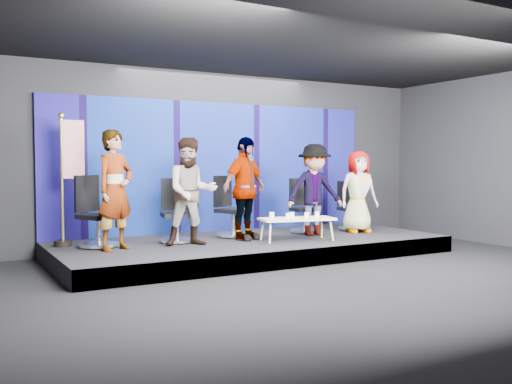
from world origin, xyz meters
TOP-DOWN VIEW (x-y plane):
  - ground at (0.00, 0.00)m, footprint 10.00×10.00m
  - room_walls at (0.00, 0.00)m, footprint 10.02×8.02m
  - riser at (0.00, 2.50)m, footprint 7.00×3.00m
  - backdrop at (0.00, 3.95)m, footprint 7.00×0.08m
  - chair_a at (-2.73, 2.88)m, footprint 0.90×0.90m
  - panelist_a at (-2.53, 2.41)m, footprint 0.83×0.73m
  - chair_b at (-1.36, 2.78)m, footprint 0.74×0.74m
  - panelist_b at (-1.28, 2.28)m, footprint 0.99×0.84m
  - chair_c at (-0.20, 2.96)m, footprint 0.85×0.85m
  - panelist_c at (-0.18, 2.45)m, footprint 1.18×0.84m
  - chair_d at (1.36, 2.83)m, footprint 0.68×0.68m
  - panelist_d at (1.27, 2.34)m, footprint 1.20×0.79m
  - chair_e at (2.47, 2.77)m, footprint 0.66×0.66m
  - panelist_e at (2.30, 2.30)m, footprint 0.87×0.65m
  - coffee_table at (0.59, 1.92)m, footprint 1.41×0.82m
  - mug_a at (0.18, 2.10)m, footprint 0.09×0.09m
  - mug_b at (0.36, 1.84)m, footprint 0.09×0.09m
  - mug_c at (0.55, 2.01)m, footprint 0.08×0.08m
  - mug_d at (0.75, 1.84)m, footprint 0.08×0.08m
  - mug_e at (1.02, 1.90)m, footprint 0.08×0.08m
  - flag_stand at (-3.07, 3.23)m, footprint 0.51×0.29m

SIDE VIEW (x-z plane):
  - ground at x=0.00m, z-range 0.00..0.00m
  - riser at x=0.00m, z-range 0.00..0.30m
  - chair_e at x=2.47m, z-range 0.13..1.13m
  - chair_d at x=1.36m, z-range 0.12..1.19m
  - chair_b at x=-1.36m, z-range 0.11..1.22m
  - coffee_table at x=0.59m, z-range 0.47..0.88m
  - chair_c at x=-0.20m, z-range 0.10..1.25m
  - chair_a at x=-2.73m, z-range 0.10..1.28m
  - mug_c at x=0.55m, z-range 0.71..0.80m
  - mug_d at x=0.75m, z-range 0.71..0.80m
  - mug_e at x=1.02m, z-range 0.71..0.80m
  - mug_b at x=0.36m, z-range 0.71..0.81m
  - mug_a at x=0.18m, z-range 0.71..0.81m
  - panelist_e at x=2.30m, z-range 0.30..1.92m
  - panelist_d at x=1.27m, z-range 0.30..2.04m
  - panelist_b at x=-1.28m, z-range 0.30..2.11m
  - panelist_c at x=-0.18m, z-range 0.30..2.15m
  - panelist_a at x=-2.53m, z-range 0.30..2.21m
  - flag_stand at x=-3.07m, z-range 0.37..2.58m
  - backdrop at x=0.00m, z-range 0.30..2.90m
  - room_walls at x=0.00m, z-range 0.67..4.18m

